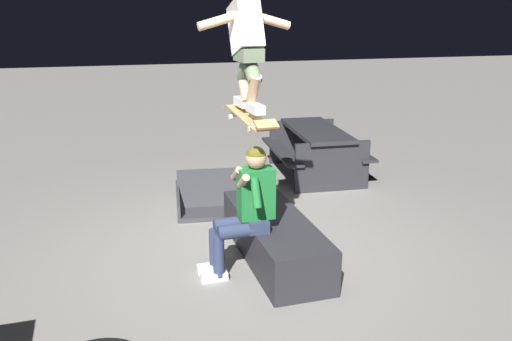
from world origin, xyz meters
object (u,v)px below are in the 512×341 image
at_px(picnic_table_back, 316,144).
at_px(skater_airborne, 247,41).
at_px(person_sitting_on_ledge, 246,205).
at_px(ledge_box_main, 274,238).
at_px(skateboard, 249,117).
at_px(kicker_ramp, 214,200).

bearing_deg(picnic_table_back, skater_airborne, 147.16).
distance_m(person_sitting_on_ledge, picnic_table_back, 3.35).
bearing_deg(ledge_box_main, picnic_table_back, -28.76).
height_order(ledge_box_main, picnic_table_back, picnic_table_back).
height_order(ledge_box_main, person_sitting_on_ledge, person_sitting_on_ledge).
relative_size(ledge_box_main, skater_airborne, 1.69).
xyz_separation_m(ledge_box_main, picnic_table_back, (2.60, -1.42, 0.27)).
height_order(person_sitting_on_ledge, skater_airborne, skater_airborne).
relative_size(ledge_box_main, picnic_table_back, 1.08).
distance_m(person_sitting_on_ledge, skateboard, 0.85).
bearing_deg(ledge_box_main, skater_airborne, 107.43).
xyz_separation_m(ledge_box_main, person_sitting_on_ledge, (-0.23, 0.36, 0.48)).
bearing_deg(kicker_ramp, skater_airborne, -179.11).
bearing_deg(ledge_box_main, kicker_ramp, 11.43).
height_order(ledge_box_main, kicker_ramp, ledge_box_main).
xyz_separation_m(skateboard, picnic_table_back, (2.75, -1.73, -1.05)).
xyz_separation_m(skater_airborne, picnic_table_back, (2.69, -1.74, -1.74)).
xyz_separation_m(person_sitting_on_ledge, picnic_table_back, (2.83, -1.79, -0.21)).
height_order(person_sitting_on_ledge, skateboard, skateboard).
bearing_deg(skater_airborne, skateboard, -174.17).
bearing_deg(person_sitting_on_ledge, picnic_table_back, -32.30).
distance_m(kicker_ramp, picnic_table_back, 2.03).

